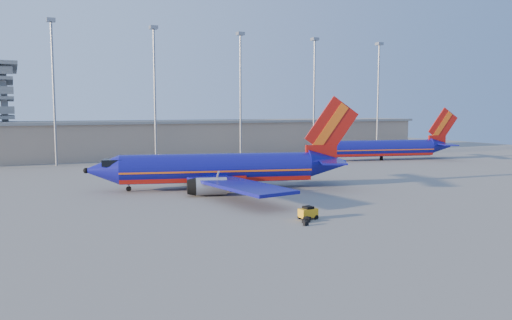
% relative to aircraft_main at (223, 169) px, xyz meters
% --- Properties ---
extents(ground, '(220.00, 220.00, 0.00)m').
position_rel_aircraft_main_xyz_m(ground, '(6.12, -4.96, -2.79)').
color(ground, slate).
rests_on(ground, ground).
extents(terminal_building, '(122.00, 16.00, 8.50)m').
position_rel_aircraft_main_xyz_m(terminal_building, '(16.12, 53.04, 1.53)').
color(terminal_building, '#88735E').
rests_on(terminal_building, ground).
extents(light_mast_row, '(101.60, 1.60, 28.65)m').
position_rel_aircraft_main_xyz_m(light_mast_row, '(11.12, 41.04, 14.76)').
color(light_mast_row, gray).
rests_on(light_mast_row, ground).
extents(aircraft_main, '(37.67, 35.72, 13.06)m').
position_rel_aircraft_main_xyz_m(aircraft_main, '(0.00, 0.00, 0.00)').
color(aircraft_main, navy).
rests_on(aircraft_main, ground).
extents(aircraft_second, '(33.67, 15.48, 11.59)m').
position_rel_aircraft_main_xyz_m(aircraft_second, '(47.29, 21.50, -0.13)').
color(aircraft_second, navy).
rests_on(aircraft_second, ground).
extents(baggage_tug, '(1.91, 1.22, 1.33)m').
position_rel_aircraft_main_xyz_m(baggage_tug, '(0.25, -22.01, -2.10)').
color(baggage_tug, orange).
rests_on(baggage_tug, ground).
extents(luggage_pile, '(2.01, 2.39, 0.51)m').
position_rel_aircraft_main_xyz_m(luggage_pile, '(-0.68, -23.19, -2.57)').
color(luggage_pile, black).
rests_on(luggage_pile, ground).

